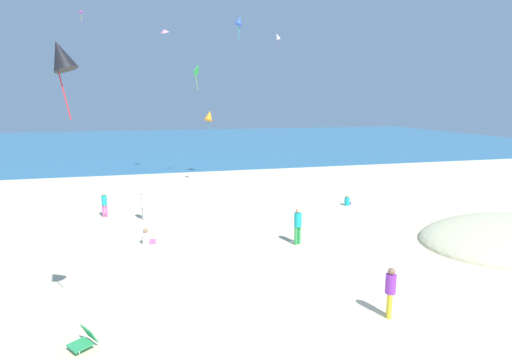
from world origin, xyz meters
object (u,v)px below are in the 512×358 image
(kite_green, at_px, (197,72))
(kite_magenta, at_px, (81,11))
(kite_orange, at_px, (209,116))
(kite_pink, at_px, (164,31))
(person_3, at_px, (104,203))
(person_0, at_px, (390,289))
(person_1, at_px, (347,201))
(beach_chair_mid_beach, at_px, (84,340))
(kite_white, at_px, (277,36))
(person_5, at_px, (147,238))
(kite_blue, at_px, (239,20))
(person_6, at_px, (298,224))
(person_4, at_px, (143,204))
(kite_black, at_px, (61,56))

(kite_green, relative_size, kite_magenta, 1.97)
(kite_orange, distance_m, kite_pink, 7.80)
(person_3, distance_m, kite_orange, 14.76)
(person_0, height_order, person_1, person_0)
(beach_chair_mid_beach, height_order, person_3, person_3)
(kite_white, bearing_deg, person_5, -119.84)
(person_0, height_order, kite_orange, kite_orange)
(person_5, xyz_separation_m, kite_blue, (6.31, 8.35, 11.56))
(person_0, height_order, kite_green, kite_green)
(person_3, bearing_deg, person_5, -153.53)
(person_6, bearing_deg, person_1, -62.71)
(person_5, bearing_deg, person_6, -18.98)
(kite_blue, distance_m, kite_pink, 9.44)
(person_3, height_order, kite_green, kite_green)
(kite_pink, bearing_deg, person_0, -77.44)
(person_4, relative_size, kite_white, 1.31)
(beach_chair_mid_beach, distance_m, kite_orange, 26.39)
(kite_blue, bearing_deg, person_5, -127.08)
(kite_magenta, relative_size, kite_pink, 0.80)
(person_6, distance_m, kite_white, 29.56)
(person_3, relative_size, person_4, 0.88)
(kite_magenta, bearing_deg, kite_orange, -29.46)
(person_3, distance_m, kite_white, 27.90)
(person_6, xyz_separation_m, kite_pink, (-5.12, 18.40, 11.32))
(kite_white, bearing_deg, person_1, -93.74)
(person_4, relative_size, kite_magenta, 1.68)
(person_5, relative_size, kite_green, 0.40)
(person_3, bearing_deg, kite_magenta, 11.29)
(beach_chair_mid_beach, bearing_deg, person_6, -179.44)
(person_3, height_order, kite_black, kite_black)
(person_0, xyz_separation_m, person_5, (-7.38, 8.64, -0.65))
(person_1, relative_size, kite_white, 0.55)
(kite_pink, bearing_deg, person_5, -96.05)
(person_5, bearing_deg, beach_chair_mid_beach, -105.19)
(kite_black, bearing_deg, beach_chair_mid_beach, 106.14)
(person_6, distance_m, kite_black, 12.54)
(person_4, relative_size, kite_green, 0.85)
(person_5, bearing_deg, kite_magenta, 99.02)
(person_0, bearing_deg, kite_blue, -60.57)
(kite_black, bearing_deg, person_6, 39.00)
(person_1, height_order, kite_green, kite_green)
(beach_chair_mid_beach, height_order, kite_orange, kite_orange)
(beach_chair_mid_beach, distance_m, kite_blue, 21.54)
(person_6, bearing_deg, kite_green, -10.67)
(kite_black, distance_m, kite_magenta, 32.58)
(person_3, bearing_deg, kite_pink, -18.57)
(kite_blue, relative_size, kite_white, 1.17)
(person_1, relative_size, person_5, 0.91)
(kite_black, height_order, kite_green, kite_green)
(kite_blue, xyz_separation_m, kite_magenta, (-11.75, 14.67, 2.93))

